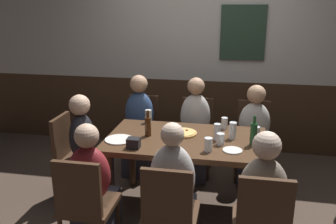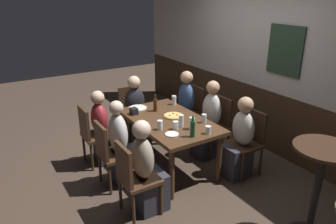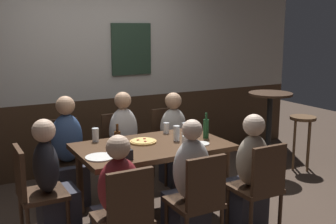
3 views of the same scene
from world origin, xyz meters
TOP-DOWN VIEW (x-y plane):
  - ground_plane at (0.00, 0.00)m, footprint 12.00×12.00m
  - wall_back at (0.00, 1.65)m, footprint 6.40×0.13m
  - dining_table at (0.00, 0.00)m, footprint 1.48×0.88m
  - chair_left_far at (-0.65, 0.86)m, footprint 0.40×0.40m
  - chair_mid_far at (0.00, 0.86)m, footprint 0.40×0.40m
  - chair_head_west at (-1.16, 0.00)m, footprint 0.40×0.40m
  - chair_left_near at (-0.65, -0.86)m, footprint 0.40×0.40m
  - chair_right_far at (0.65, 0.86)m, footprint 0.40×0.40m
  - chair_right_near at (0.65, -0.86)m, footprint 0.40×0.40m
  - chair_mid_near at (0.00, -0.86)m, footprint 0.40×0.40m
  - person_left_far at (-0.65, 0.70)m, footprint 0.34×0.37m
  - person_mid_far at (-0.00, 0.70)m, footprint 0.34×0.37m
  - person_head_west at (-0.99, 0.00)m, footprint 0.37×0.34m
  - person_left_near at (-0.65, -0.69)m, footprint 0.34×0.37m
  - person_right_far at (0.65, 0.69)m, footprint 0.34×0.37m
  - person_right_near at (0.65, -0.69)m, footprint 0.34×0.37m
  - person_mid_near at (0.00, -0.69)m, footprint 0.34×0.37m
  - pizza at (-0.05, 0.11)m, footprint 0.27×0.27m
  - pint_glass_pale at (0.22, -0.27)m, footprint 0.07×0.07m
  - beer_glass_tall at (0.28, 0.01)m, footprint 0.06×0.06m
  - tumbler_short at (0.32, -0.10)m, footprint 0.07×0.07m
  - beer_glass_half at (-0.45, 0.38)m, footprint 0.07×0.07m
  - highball_clear at (0.64, 0.16)m, footprint 0.07×0.07m
  - pint_glass_amber at (0.42, 0.07)m, footprint 0.07×0.07m
  - tumbler_water at (0.34, 0.33)m, footprint 0.06×0.06m
  - beer_bottle_green at (0.60, -0.05)m, footprint 0.06×0.06m
  - beer_bottle_brown at (-0.37, 0.00)m, footprint 0.06×0.06m
  - plate_white_large at (-0.60, -0.16)m, footprint 0.26×0.26m
  - plate_white_small at (0.43, -0.22)m, footprint 0.17×0.17m
  - condiment_caddy at (-0.42, -0.32)m, footprint 0.11×0.09m

SIDE VIEW (x-z plane):
  - ground_plane at x=0.00m, z-range 0.00..0.00m
  - person_left_near at x=-0.65m, z-range -0.09..1.00m
  - person_head_west at x=-0.99m, z-range -0.08..1.02m
  - person_right_far at x=0.65m, z-range -0.09..1.02m
  - person_right_near at x=0.65m, z-range -0.09..1.03m
  - person_mid_near at x=0.00m, z-range -0.09..1.05m
  - person_mid_far at x=0.00m, z-range -0.09..1.08m
  - chair_left_far at x=-0.65m, z-range 0.06..0.94m
  - chair_mid_far at x=0.00m, z-range 0.06..0.94m
  - chair_head_west at x=-1.16m, z-range 0.06..0.94m
  - chair_left_near at x=-0.65m, z-range 0.06..0.94m
  - chair_right_far at x=0.65m, z-range 0.06..0.94m
  - chair_right_near at x=0.65m, z-range 0.06..0.94m
  - chair_mid_near at x=0.00m, z-range 0.06..0.94m
  - person_left_far at x=-0.65m, z-range -0.09..1.08m
  - dining_table at x=0.00m, z-range 0.28..1.02m
  - plate_white_large at x=-0.60m, z-range 0.74..0.75m
  - plate_white_small at x=0.43m, z-range 0.74..0.75m
  - pizza at x=-0.05m, z-range 0.74..0.77m
  - condiment_caddy at x=-0.42m, z-range 0.74..0.83m
  - tumbler_short at x=0.32m, z-range 0.73..0.84m
  - highball_clear at x=0.64m, z-range 0.74..0.84m
  - tumbler_water at x=0.34m, z-range 0.73..0.85m
  - pint_glass_pale at x=0.22m, z-range 0.73..0.85m
  - beer_glass_half at x=-0.45m, z-range 0.73..0.87m
  - beer_glass_tall at x=0.28m, z-range 0.73..0.88m
  - pint_glass_amber at x=0.42m, z-range 0.73..0.89m
  - beer_bottle_brown at x=-0.37m, z-range 0.71..0.96m
  - beer_bottle_green at x=0.60m, z-range 0.71..0.98m
  - wall_back at x=0.00m, z-range 0.00..2.60m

